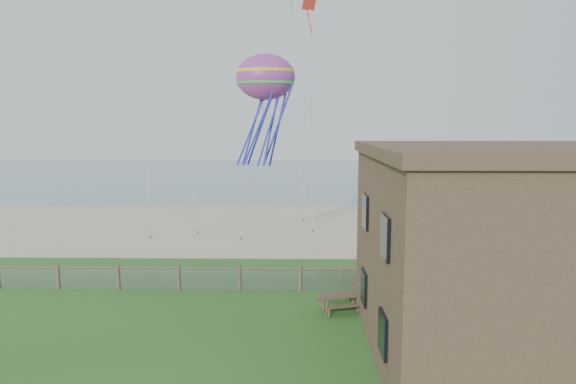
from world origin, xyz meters
TOP-DOWN VIEW (x-y plane):
  - ground at (0.00, 0.00)m, footprint 160.00×160.00m
  - sand_beach at (0.00, 22.00)m, footprint 72.00×20.00m
  - ocean at (0.00, 66.00)m, footprint 160.00×68.00m
  - chainlink_fence at (0.00, 6.00)m, footprint 36.20×0.20m
  - motel_deck at (13.00, 5.00)m, footprint 15.00×2.00m
  - picnic_table at (4.72, 3.22)m, footprint 2.15×1.85m
  - octopus_kite at (0.83, 14.25)m, footprint 4.31×3.69m
  - kite_red at (3.59, 15.87)m, footprint 1.67×1.91m

SIDE VIEW (x-z plane):
  - ground at x=0.00m, z-range 0.00..0.00m
  - ocean at x=0.00m, z-range -0.01..0.01m
  - sand_beach at x=0.00m, z-range -0.01..0.01m
  - motel_deck at x=13.00m, z-range 0.00..0.50m
  - picnic_table at x=4.72m, z-range 0.00..0.78m
  - chainlink_fence at x=0.00m, z-range -0.07..1.18m
  - octopus_kite at x=0.83m, z-range 5.39..12.88m
  - kite_red at x=3.59m, z-range 14.20..16.55m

